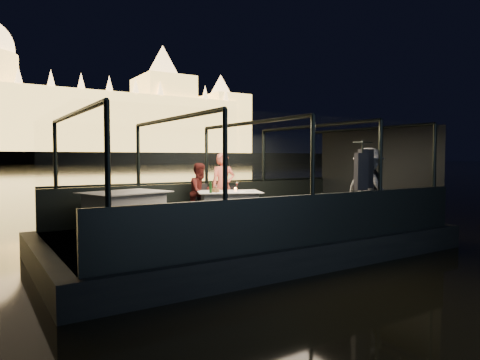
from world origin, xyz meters
TOP-DOWN VIEW (x-y plane):
  - river_water at (0.00, 80.00)m, footprint 500.00×500.00m
  - boat_hull at (0.00, 0.00)m, footprint 8.60×4.40m
  - boat_deck at (0.00, 0.00)m, footprint 8.00×4.00m
  - gunwale_port at (0.00, 2.00)m, footprint 8.00×0.08m
  - gunwale_starboard at (0.00, -2.00)m, footprint 8.00×0.08m
  - cabin_glass_port at (0.00, 2.00)m, footprint 8.00×0.02m
  - cabin_glass_starboard at (0.00, -2.00)m, footprint 8.00×0.02m
  - cabin_roof_glass at (0.00, 0.00)m, footprint 8.00×4.00m
  - end_wall_fore at (-4.00, 0.00)m, footprint 0.02×4.00m
  - end_wall_aft at (4.00, 0.00)m, footprint 0.02×4.00m
  - canopy_ribs at (0.00, 0.00)m, footprint 8.00×4.00m
  - dining_table_central at (-0.02, 0.84)m, footprint 1.75×1.53m
  - dining_table_aft at (-2.46, 0.91)m, footprint 1.90×1.60m
  - chair_port_left at (-0.35, 1.42)m, footprint 0.56×0.56m
  - chair_port_right at (0.46, 1.39)m, footprint 0.47×0.47m
  - coat_stand at (1.56, -1.75)m, footprint 0.62×0.54m
  - person_woman_coral at (0.23, 1.56)m, footprint 0.69×0.55m
  - person_man_maroon at (-0.40, 1.56)m, footprint 0.80×0.70m
  - passenger_stripe at (2.17, -1.38)m, footprint 0.68×1.16m
  - passenger_dark at (2.56, -1.15)m, footprint 0.87×0.95m
  - wine_bottle at (-0.60, 0.69)m, footprint 0.06×0.06m
  - bread_basket at (-0.39, 0.83)m, footprint 0.19×0.19m
  - amber_candle at (0.09, 0.74)m, footprint 0.08×0.08m
  - plate_near at (0.40, 0.60)m, footprint 0.31×0.31m
  - plate_far at (-0.27, 0.92)m, footprint 0.33×0.33m
  - wine_glass_white at (-0.51, 0.59)m, footprint 0.08×0.08m
  - wine_glass_red at (0.30, 1.01)m, footprint 0.09×0.09m

SIDE VIEW (x-z plane):
  - river_water at x=0.00m, z-range 0.00..0.00m
  - boat_hull at x=0.00m, z-range -0.50..0.50m
  - boat_deck at x=0.00m, z-range 0.46..0.50m
  - dining_table_central at x=-0.02m, z-range 0.50..1.27m
  - dining_table_aft at x=-2.46m, z-range 0.45..1.32m
  - gunwale_port at x=0.00m, z-range 0.50..1.40m
  - gunwale_starboard at x=0.00m, z-range 0.50..1.40m
  - chair_port_left at x=-0.35m, z-range 0.50..1.40m
  - chair_port_right at x=0.46m, z-range 0.53..1.37m
  - person_woman_coral at x=0.23m, z-range 0.41..2.09m
  - person_man_maroon at x=-0.40m, z-range 0.54..1.96m
  - plate_near at x=0.40m, z-range 1.27..1.28m
  - plate_far at x=-0.27m, z-range 1.27..1.28m
  - bread_basket at x=-0.39m, z-range 1.27..1.34m
  - amber_candle at x=0.09m, z-range 1.26..1.35m
  - passenger_stripe at x=2.17m, z-range 0.46..2.24m
  - passenger_dark at x=2.56m, z-range 0.57..2.13m
  - wine_glass_white at x=-0.51m, z-range 1.27..1.45m
  - wine_glass_red at x=0.30m, z-range 1.26..1.46m
  - coat_stand at x=1.56m, z-range 0.45..2.35m
  - wine_bottle at x=-0.60m, z-range 1.28..1.55m
  - end_wall_fore at x=-4.00m, z-range 0.50..2.80m
  - end_wall_aft at x=4.00m, z-range 0.50..2.80m
  - canopy_ribs at x=0.00m, z-range 0.50..2.80m
  - cabin_glass_port at x=0.00m, z-range 1.40..2.80m
  - cabin_glass_starboard at x=0.00m, z-range 1.40..2.80m
  - cabin_roof_glass at x=0.00m, z-range 2.79..2.81m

